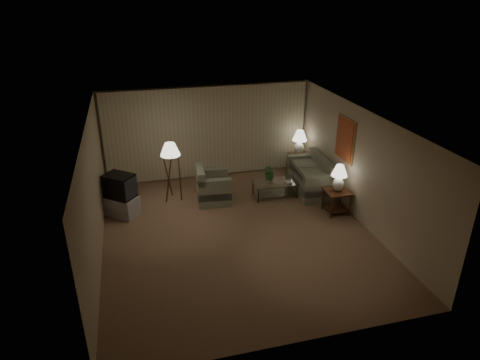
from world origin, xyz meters
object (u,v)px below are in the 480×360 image
side_table_near (337,197)px  tv_cabinet (122,206)px  floor_lamp (172,171)px  armchair (214,188)px  crt_tv (119,186)px  sofa (310,178)px  table_lamp_near (339,176)px  ottoman (217,195)px  vase (270,180)px  side_table_far (298,160)px  coffee_table (275,187)px  table_lamp_far (300,140)px

side_table_near → tv_cabinet: size_ratio=0.66×
side_table_near → floor_lamp: floor_lamp is taller
armchair → crt_tv: (-2.35, -0.19, 0.42)m
sofa → table_lamp_near: (0.15, -1.35, 0.62)m
armchair → crt_tv: 2.39m
floor_lamp → ottoman: (1.09, -0.46, -0.63)m
armchair → tv_cabinet: 2.36m
ottoman → vase: bearing=-1.4°
armchair → side_table_near: armchair is taller
armchair → side_table_far: armchair is taller
coffee_table → ottoman: coffee_table is taller
armchair → coffee_table: bearing=-90.0°
vase → coffee_table: bearing=0.0°
sofa → crt_tv: (-5.05, -0.14, 0.41)m
crt_tv → coffee_table: bearing=40.4°
side_table_near → ottoman: side_table_near is taller
side_table_far → vase: 1.89m
table_lamp_far → ottoman: table_lamp_far is taller
crt_tv → floor_lamp: bearing=61.9°
table_lamp_near → tv_cabinet: size_ratio=0.75×
ottoman → armchair: bearing=118.1°
table_lamp_near → crt_tv: table_lamp_near is taller
floor_lamp → armchair: bearing=-18.5°
table_lamp_near → tv_cabinet: (-5.20, 1.21, -0.76)m
coffee_table → vase: size_ratio=7.60×
ottoman → floor_lamp: bearing=157.2°
floor_lamp → vase: (2.53, -0.49, -0.34)m
coffee_table → floor_lamp: floor_lamp is taller
sofa → table_lamp_far: bearing=176.5°
tv_cabinet → vase: size_ratio=5.75×
armchair → tv_cabinet: size_ratio=1.15×
coffee_table → floor_lamp: (-2.68, 0.49, 0.55)m
floor_lamp → vase: floor_lamp is taller
side_table_far → vase: (-1.35, -1.32, 0.09)m
side_table_far → ottoman: bearing=-155.2°
vase → crt_tv: bearing=-179.4°
table_lamp_near → sofa: bearing=96.3°
crt_tv → vase: (3.85, 0.04, -0.30)m
table_lamp_far → coffee_table: table_lamp_far is taller
ottoman → table_lamp_near: bearing=-24.7°
side_table_far → table_lamp_far: bearing=-63.4°
side_table_far → side_table_near: bearing=-90.0°
coffee_table → vase: 0.26m
sofa → table_lamp_near: size_ratio=2.65×
vase → table_lamp_far: bearing=44.5°
side_table_far → coffee_table: side_table_far is taller
sofa → side_table_near: bearing=9.8°
table_lamp_near → crt_tv: 5.34m
table_lamp_far → vase: table_lamp_far is taller
floor_lamp → ottoman: 1.34m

